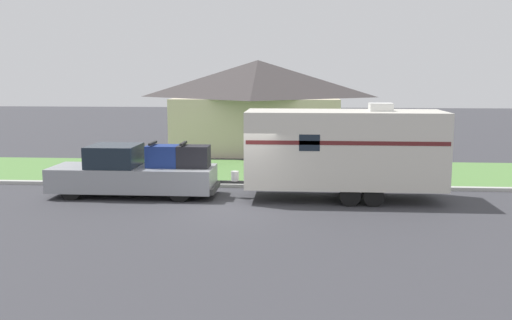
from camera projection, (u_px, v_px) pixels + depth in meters
ground_plane at (238, 209)px, 19.11m from camera, size 120.00×120.00×0.00m
curb_strip at (248, 186)px, 22.80m from camera, size 80.00×0.30×0.14m
lawn_strip at (255, 172)px, 26.41m from camera, size 80.00×7.00×0.03m
house_across_street at (258, 104)px, 33.67m from camera, size 9.97×7.73×5.31m
pickup_truck at (135, 173)px, 21.10m from camera, size 6.13×2.03×2.02m
travel_trailer at (344, 149)px, 20.39m from camera, size 7.96×2.51×3.48m
mailbox at (299, 160)px, 23.35m from camera, size 0.48×0.20×1.30m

